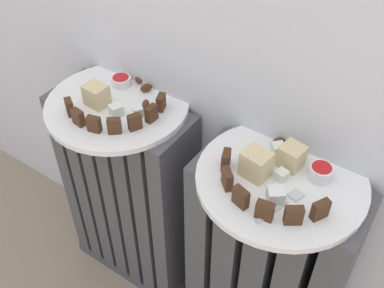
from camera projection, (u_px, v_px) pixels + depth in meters
The scene contains 33 objects.
radiator_left at pixel (130, 197), 1.13m from camera, with size 0.33×0.14×0.55m.
radiator_right at pixel (263, 271), 0.97m from camera, with size 0.33×0.14×0.55m.
plate_left at pixel (117, 105), 0.93m from camera, with size 0.29×0.29×0.01m, color white.
plate_right at pixel (281, 179), 0.78m from camera, with size 0.29×0.29×0.01m, color white.
dark_cake_slice_left_0 at pixel (70, 107), 0.89m from camera, with size 0.03×0.01×0.03m, color #472B19.
dark_cake_slice_left_1 at pixel (78, 117), 0.87m from camera, with size 0.03×0.01×0.03m, color #472B19.
dark_cake_slice_left_2 at pixel (94, 124), 0.85m from camera, with size 0.03×0.01×0.03m, color #472B19.
dark_cake_slice_left_3 at pixel (114, 126), 0.85m from camera, with size 0.03×0.01×0.03m, color #472B19.
dark_cake_slice_left_4 at pixel (135, 122), 0.86m from camera, with size 0.03×0.01×0.03m, color #472B19.
dark_cake_slice_left_5 at pixel (151, 114), 0.87m from camera, with size 0.03×0.01×0.03m, color #472B19.
dark_cake_slice_left_6 at pixel (161, 102), 0.90m from camera, with size 0.03×0.01×0.03m, color #472B19.
marble_cake_slice_left_0 at pixel (96, 95), 0.91m from camera, with size 0.04×0.04×0.04m, color beige.
turkish_delight_left_0 at pixel (116, 110), 0.89m from camera, with size 0.02×0.02×0.02m, color white.
turkish_delight_left_1 at pixel (138, 111), 0.89m from camera, with size 0.02×0.02×0.02m, color white.
medjool_date_left_0 at pixel (146, 88), 0.95m from camera, with size 0.03×0.01×0.02m, color #4C2814.
medjool_date_left_1 at pixel (146, 105), 0.91m from camera, with size 0.03×0.01×0.02m, color #4C2814.
medjool_date_left_2 at pixel (139, 79), 0.98m from camera, with size 0.03×0.02×0.01m, color #4C2814.
jam_bowl_left at pixel (121, 81), 0.96m from camera, with size 0.04×0.04×0.02m.
dark_cake_slice_right_0 at pixel (226, 160), 0.78m from camera, with size 0.03×0.01×0.03m, color #472B19.
dark_cake_slice_right_1 at pixel (227, 179), 0.75m from camera, with size 0.03×0.01×0.03m, color #472B19.
dark_cake_slice_right_2 at pixel (241, 197), 0.72m from camera, with size 0.03×0.01×0.03m, color #472B19.
dark_cake_slice_right_3 at pixel (265, 211), 0.70m from camera, with size 0.03×0.01×0.03m, color #472B19.
dark_cake_slice_right_4 at pixel (294, 215), 0.69m from camera, with size 0.03×0.01×0.03m, color #472B19.
dark_cake_slice_right_5 at pixel (320, 210), 0.70m from camera, with size 0.03×0.01×0.03m, color #472B19.
marble_cake_slice_right_0 at pixel (256, 164), 0.76m from camera, with size 0.05×0.04×0.05m, color beige.
marble_cake_slice_right_1 at pixel (292, 157), 0.78m from camera, with size 0.04×0.04×0.04m, color beige.
turkish_delight_right_0 at pixel (281, 175), 0.76m from camera, with size 0.02×0.02×0.02m, color white.
turkish_delight_right_1 at pixel (275, 196), 0.73m from camera, with size 0.03×0.03×0.03m, color white.
turkish_delight_right_2 at pixel (278, 149), 0.81m from camera, with size 0.02×0.02×0.02m, color white.
medjool_date_right_0 at pixel (290, 137), 0.84m from camera, with size 0.02×0.02×0.02m, color #4C2814.
medjool_date_right_1 at pixel (279, 142), 0.83m from camera, with size 0.02×0.02×0.01m, color #4C2814.
jam_bowl_right at pixel (321, 172), 0.76m from camera, with size 0.04×0.04×0.03m.
fork at pixel (282, 204), 0.73m from camera, with size 0.04×0.10×0.00m.
Camera 1 is at (0.36, -0.25, 1.13)m, focal length 42.95 mm.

